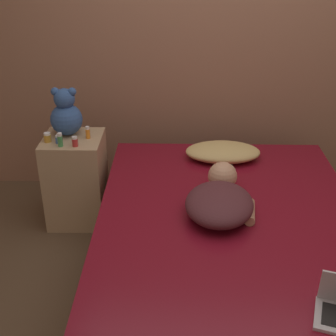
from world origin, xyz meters
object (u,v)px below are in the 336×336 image
object	(u,v)px
pillow	(223,152)
bottle_orange	(88,133)
bottle_red	(75,142)
person_lying	(221,199)
bottle_green	(60,140)
bottle_amber	(47,137)
teddy_bear	(66,114)
bottle_blue	(59,139)

from	to	relation	value
pillow	bottle_orange	world-z (taller)	bottle_orange
pillow	bottle_red	world-z (taller)	bottle_red
pillow	person_lying	distance (m)	0.70
person_lying	bottle_green	distance (m)	1.18
pillow	bottle_green	world-z (taller)	bottle_green
bottle_green	bottle_amber	world-z (taller)	bottle_green
pillow	bottle_red	xyz separation A→B (m)	(-1.02, -0.18, 0.15)
person_lying	bottle_green	size ratio (longest dim) A/B	6.88
bottle_red	bottle_orange	world-z (taller)	bottle_orange
bottle_red	bottle_amber	world-z (taller)	bottle_red
teddy_bear	bottle_amber	bearing A→B (deg)	-129.70
bottle_blue	bottle_green	world-z (taller)	bottle_green
bottle_blue	bottle_red	distance (m)	0.13
pillow	bottle_orange	bearing A→B (deg)	-177.30
bottle_blue	bottle_orange	bearing A→B (deg)	23.84
pillow	teddy_bear	bearing A→B (deg)	178.76
bottle_orange	bottle_green	world-z (taller)	bottle_green
bottle_blue	pillow	bearing A→B (deg)	6.39
bottle_orange	bottle_amber	size ratio (longest dim) A/B	1.34
bottle_red	bottle_green	distance (m)	0.10
bottle_red	bottle_orange	distance (m)	0.15
pillow	person_lying	xyz separation A→B (m)	(-0.07, -0.70, 0.03)
bottle_orange	bottle_green	distance (m)	0.21
bottle_orange	bottle_green	xyz separation A→B (m)	(-0.16, -0.14, 0.00)
bottle_red	bottle_amber	distance (m)	0.22
bottle_green	bottle_amber	size ratio (longest dim) A/B	1.48
teddy_bear	bottle_red	xyz separation A→B (m)	(0.09, -0.20, -0.12)
person_lying	bottle_orange	size ratio (longest dim) A/B	7.59
bottle_orange	bottle_green	bearing A→B (deg)	-139.44
bottle_orange	teddy_bear	bearing A→B (deg)	156.24
pillow	teddy_bear	world-z (taller)	teddy_bear
pillow	bottle_green	size ratio (longest dim) A/B	5.49
pillow	bottle_blue	world-z (taller)	bottle_blue
bottle_amber	person_lying	bearing A→B (deg)	-27.06
bottle_blue	bottle_amber	bearing A→B (deg)	167.37
person_lying	teddy_bear	xyz separation A→B (m)	(-1.04, 0.72, 0.24)
teddy_bear	bottle_red	world-z (taller)	teddy_bear
bottle_green	bottle_red	bearing A→B (deg)	2.57
bottle_blue	person_lying	bearing A→B (deg)	-28.04
teddy_bear	bottle_red	bearing A→B (deg)	-65.46
teddy_bear	bottle_orange	bearing A→B (deg)	-23.76
bottle_orange	bottle_amber	world-z (taller)	bottle_orange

